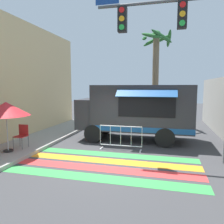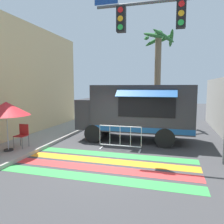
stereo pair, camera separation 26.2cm
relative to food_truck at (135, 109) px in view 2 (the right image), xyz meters
The scene contains 8 objects.
ground_plane 3.66m from the food_truck, 96.56° to the right, with size 60.00×60.00×0.00m, color #38383A.
crosswalk_painted 4.13m from the food_truck, 95.66° to the right, with size 6.40×2.84×0.01m.
food_truck is the anchor object (origin of this frame).
traffic_signal_pole 4.37m from the food_truck, 51.39° to the right, with size 4.84×0.29×6.17m.
patio_umbrella 5.78m from the food_truck, 140.28° to the right, with size 1.80×1.80×1.97m.
folding_chair 5.32m from the food_truck, 144.85° to the right, with size 0.45×0.45×0.96m.
barricade_front 2.21m from the food_truck, 98.14° to the right, with size 1.83×0.44×1.05m.
palm_tree 5.15m from the food_truck, 79.65° to the left, with size 2.10×2.22×6.39m.
Camera 2 is at (2.24, -7.48, 2.69)m, focal length 35.00 mm.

